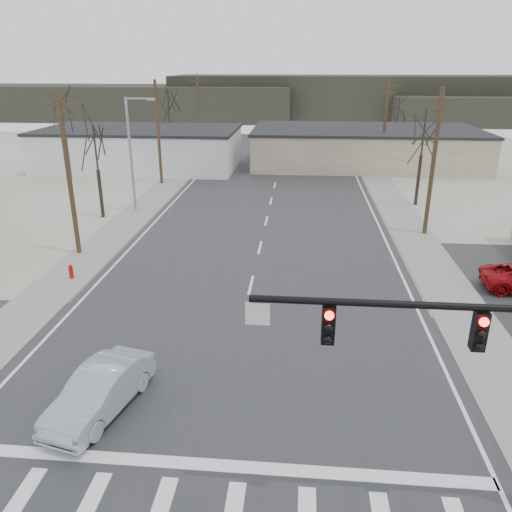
% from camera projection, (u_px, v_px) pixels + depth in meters
% --- Properties ---
extents(ground, '(140.00, 140.00, 0.00)m').
position_uv_depth(ground, '(231.00, 368.00, 19.98)').
color(ground, silver).
rests_on(ground, ground).
extents(main_road, '(18.00, 110.00, 0.05)m').
position_uv_depth(main_road, '(261.00, 243.00, 33.90)').
color(main_road, '#2A2B2D').
rests_on(main_road, ground).
extents(cross_road, '(90.00, 10.00, 0.04)m').
position_uv_depth(cross_road, '(231.00, 368.00, 19.97)').
color(cross_road, '#2A2B2D').
rests_on(cross_road, ground).
extents(sidewalk_left, '(3.00, 90.00, 0.06)m').
position_uv_depth(sidewalk_left, '(133.00, 217.00, 39.43)').
color(sidewalk_left, gray).
rests_on(sidewalk_left, ground).
extents(sidewalk_right, '(3.00, 90.00, 0.06)m').
position_uv_depth(sidewalk_right, '(406.00, 225.00, 37.65)').
color(sidewalk_right, gray).
rests_on(sidewalk_right, ground).
extents(fire_hydrant, '(0.24, 0.24, 0.87)m').
position_uv_depth(fire_hydrant, '(71.00, 272.00, 28.10)').
color(fire_hydrant, '#A50C0C').
rests_on(fire_hydrant, ground).
extents(building_left_far, '(22.30, 12.30, 4.50)m').
position_uv_depth(building_left_far, '(141.00, 148.00, 57.65)').
color(building_left_far, silver).
rests_on(building_left_far, ground).
extents(building_right_far, '(26.30, 14.30, 4.30)m').
position_uv_depth(building_right_far, '(364.00, 147.00, 59.22)').
color(building_right_far, beige).
rests_on(building_right_far, ground).
extents(upole_left_b, '(2.20, 0.30, 10.00)m').
position_uv_depth(upole_left_b, '(68.00, 173.00, 30.19)').
color(upole_left_b, '#463720').
rests_on(upole_left_b, ground).
extents(upole_left_c, '(2.20, 0.30, 10.00)m').
position_uv_depth(upole_left_c, '(158.00, 131.00, 48.77)').
color(upole_left_c, '#463720').
rests_on(upole_left_c, ground).
extents(upole_left_d, '(2.20, 0.30, 10.00)m').
position_uv_depth(upole_left_d, '(198.00, 112.00, 67.34)').
color(upole_left_d, '#463720').
rests_on(upole_left_d, ground).
extents(upole_right_a, '(2.20, 0.30, 10.00)m').
position_uv_depth(upole_right_a, '(434.00, 161.00, 33.84)').
color(upole_right_a, '#463720').
rests_on(upole_right_a, ground).
extents(upole_right_b, '(2.20, 0.30, 10.00)m').
position_uv_depth(upole_right_b, '(385.00, 124.00, 54.27)').
color(upole_right_b, '#463720').
rests_on(upole_right_b, ground).
extents(streetlight_main, '(2.40, 0.25, 9.00)m').
position_uv_depth(streetlight_main, '(133.00, 149.00, 39.47)').
color(streetlight_main, gray).
rests_on(streetlight_main, ground).
extents(tree_left_near, '(3.30, 3.30, 7.35)m').
position_uv_depth(tree_left_near, '(96.00, 151.00, 37.75)').
color(tree_left_near, '#2D241B').
rests_on(tree_left_near, ground).
extents(tree_right_mid, '(3.74, 3.74, 8.33)m').
position_uv_depth(tree_right_mid, '(424.00, 135.00, 40.93)').
color(tree_right_mid, '#2D241B').
rests_on(tree_right_mid, ground).
extents(tree_left_far, '(3.96, 3.96, 8.82)m').
position_uv_depth(tree_left_far, '(169.00, 108.00, 61.59)').
color(tree_left_far, '#2D241B').
rests_on(tree_left_far, ground).
extents(tree_right_far, '(3.52, 3.52, 7.84)m').
position_uv_depth(tree_right_far, '(398.00, 111.00, 64.99)').
color(tree_right_far, '#2D241B').
rests_on(tree_right_far, ground).
extents(tree_left_mid, '(3.96, 3.96, 8.82)m').
position_uv_depth(tree_left_mid, '(63.00, 117.00, 51.12)').
color(tree_left_mid, '#2D241B').
rests_on(tree_left_mid, ground).
extents(hill_left, '(70.00, 18.00, 7.00)m').
position_uv_depth(hill_left, '(128.00, 103.00, 107.07)').
color(hill_left, '#333026').
rests_on(hill_left, ground).
extents(hill_center, '(80.00, 18.00, 9.00)m').
position_uv_depth(hill_center, '(362.00, 98.00, 106.24)').
color(hill_center, '#333026').
rests_on(hill_center, ground).
extents(sedan_crossing, '(2.78, 5.05, 1.58)m').
position_uv_depth(sedan_crossing, '(100.00, 391.00, 17.24)').
color(sedan_crossing, '#9EA3A8').
rests_on(sedan_crossing, main_road).
extents(car_far_a, '(3.29, 5.66, 1.54)m').
position_uv_depth(car_far_a, '(305.00, 159.00, 59.07)').
color(car_far_a, black).
rests_on(car_far_a, main_road).
extents(car_far_b, '(2.12, 4.50, 1.49)m').
position_uv_depth(car_far_b, '(260.00, 152.00, 63.86)').
color(car_far_b, black).
rests_on(car_far_b, main_road).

